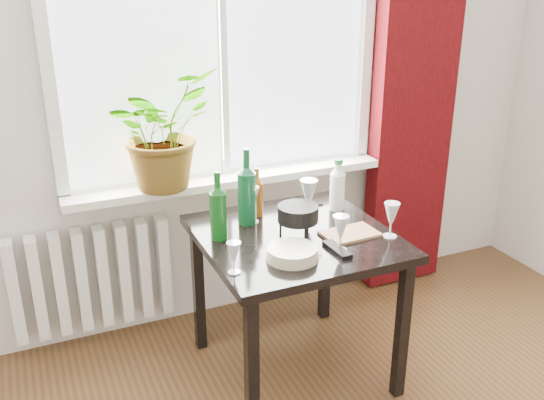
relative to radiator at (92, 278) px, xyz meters
name	(u,v)px	position (x,y,z in m)	size (l,w,h in m)	color
window	(220,26)	(0.75, 0.04, 1.22)	(1.72, 0.08, 1.62)	white
windowsill	(229,179)	(0.75, -0.03, 0.44)	(1.72, 0.20, 0.04)	white
curtain	(416,75)	(1.87, -0.06, 0.92)	(0.50, 0.12, 2.56)	#330407
radiator	(92,278)	(0.00, 0.00, 0.00)	(0.80, 0.10, 0.55)	white
table	(295,252)	(0.85, -0.63, 0.27)	(0.85, 0.85, 0.74)	black
potted_plant	(162,130)	(0.40, -0.06, 0.76)	(0.52, 0.45, 0.58)	#336E1D
wine_bottle_left	(218,205)	(0.52, -0.53, 0.52)	(0.07, 0.07, 0.32)	#0D4613
wine_bottle_right	(247,186)	(0.69, -0.43, 0.55)	(0.09, 0.09, 0.37)	#0D4824
bottle_amber	(257,192)	(0.77, -0.36, 0.48)	(0.06, 0.06, 0.25)	brown
cleaning_bottle	(337,185)	(1.17, -0.45, 0.49)	(0.07, 0.07, 0.26)	white
wineglass_front_right	(340,233)	(0.95, -0.86, 0.44)	(0.07, 0.07, 0.17)	silver
wineglass_far_right	(391,220)	(1.23, -0.83, 0.44)	(0.07, 0.07, 0.17)	silver
wineglass_back_center	(309,199)	(0.98, -0.49, 0.46)	(0.09, 0.09, 0.20)	silver
wineglass_back_left	(251,204)	(0.72, -0.43, 0.45)	(0.08, 0.08, 0.18)	white
wineglass_front_left	(234,258)	(0.47, -0.87, 0.43)	(0.06, 0.06, 0.14)	silver
plate_stack	(292,253)	(0.73, -0.84, 0.38)	(0.22, 0.22, 0.05)	beige
fondue_pot	(298,221)	(0.85, -0.64, 0.43)	(0.21, 0.18, 0.14)	black
tv_remote	(337,249)	(0.94, -0.86, 0.37)	(0.05, 0.17, 0.02)	black
cutting_board	(350,234)	(1.07, -0.74, 0.37)	(0.25, 0.16, 0.01)	#A17048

